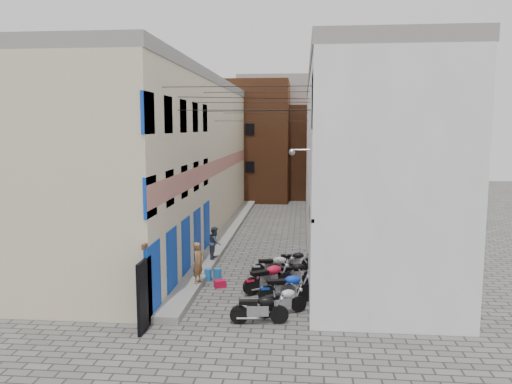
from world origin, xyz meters
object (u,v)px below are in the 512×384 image
(motorcycle_b, at_px, (283,300))
(motorcycle_e, at_px, (293,272))
(water_jug_near, at_px, (217,275))
(person_a, at_px, (198,263))
(motorcycle_d, at_px, (269,276))
(motorcycle_c, at_px, (287,286))
(water_jug_far, at_px, (208,275))
(person_b, at_px, (215,243))
(red_crate, at_px, (220,284))
(motorcycle_f, at_px, (274,265))
(motorcycle_g, at_px, (294,259))
(motorcycle_a, at_px, (259,307))

(motorcycle_b, height_order, motorcycle_e, motorcycle_e)
(motorcycle_e, distance_m, water_jug_near, 3.09)
(motorcycle_e, xyz_separation_m, person_a, (-3.60, -0.69, 0.49))
(motorcycle_e, bearing_deg, motorcycle_d, -58.94)
(motorcycle_c, relative_size, water_jug_far, 4.30)
(person_a, height_order, person_b, person_a)
(motorcycle_c, bearing_deg, red_crate, -133.70)
(motorcycle_e, relative_size, person_b, 1.31)
(motorcycle_f, relative_size, person_a, 1.21)
(motorcycle_d, relative_size, person_b, 1.46)
(motorcycle_d, bearing_deg, motorcycle_f, 142.69)
(motorcycle_g, height_order, red_crate, motorcycle_g)
(motorcycle_c, bearing_deg, motorcycle_g, 162.67)
(motorcycle_b, distance_m, motorcycle_e, 3.05)
(water_jug_near, height_order, red_crate, water_jug_near)
(motorcycle_g, height_order, person_a, person_a)
(motorcycle_c, xyz_separation_m, water_jug_near, (-2.87, 2.23, -0.33))
(motorcycle_a, distance_m, motorcycle_d, 3.04)
(motorcycle_b, height_order, water_jug_far, motorcycle_b)
(water_jug_near, bearing_deg, motorcycle_b, -50.90)
(motorcycle_e, distance_m, motorcycle_g, 2.16)
(motorcycle_d, distance_m, motorcycle_f, 1.80)
(person_a, distance_m, person_b, 3.60)
(motorcycle_c, height_order, person_b, person_b)
(red_crate, bearing_deg, person_a, -158.58)
(person_a, relative_size, water_jug_far, 3.31)
(motorcycle_a, distance_m, person_b, 7.27)
(water_jug_far, distance_m, red_crate, 1.02)
(person_a, bearing_deg, water_jug_far, 8.01)
(motorcycle_f, relative_size, person_b, 1.31)
(motorcycle_e, bearing_deg, motorcycle_a, -25.39)
(motorcycle_b, bearing_deg, person_a, -155.06)
(motorcycle_b, height_order, motorcycle_f, motorcycle_f)
(motorcycle_g, distance_m, red_crate, 3.81)
(person_a, distance_m, water_jug_near, 1.43)
(motorcycle_a, xyz_separation_m, person_b, (-2.61, 6.77, 0.44))
(motorcycle_d, xyz_separation_m, water_jug_far, (-2.55, 1.22, -0.38))
(motorcycle_d, height_order, motorcycle_e, motorcycle_d)
(red_crate, bearing_deg, motorcycle_g, 42.05)
(motorcycle_d, relative_size, motorcycle_g, 1.25)
(motorcycle_c, distance_m, person_b, 5.87)
(motorcycle_g, xyz_separation_m, person_a, (-3.60, -2.85, 0.55))
(motorcycle_g, xyz_separation_m, water_jug_far, (-3.45, -1.75, -0.25))
(motorcycle_c, bearing_deg, motorcycle_f, 177.39)
(motorcycle_b, distance_m, water_jug_far, 4.69)
(motorcycle_e, height_order, motorcycle_f, same)
(motorcycle_g, bearing_deg, motorcycle_e, -5.19)
(motorcycle_b, bearing_deg, red_crate, -166.03)
(person_a, height_order, water_jug_far, person_a)
(water_jug_far, bearing_deg, person_a, -97.77)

